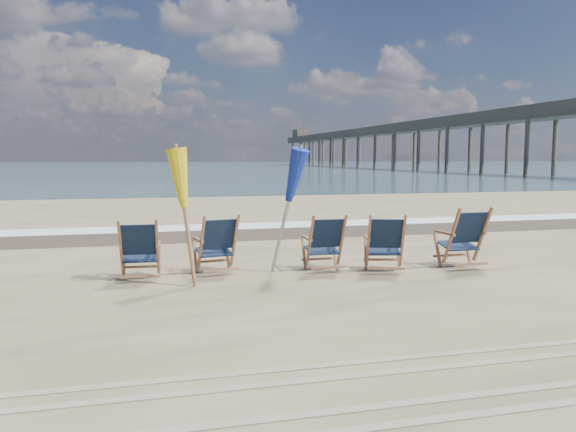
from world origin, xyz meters
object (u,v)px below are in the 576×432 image
beach_chair_0 (158,249)px  beach_chair_2 (342,242)px  umbrella_blue (285,178)px  umbrella_yellow (186,185)px  fishing_pier (410,140)px  beach_chair_1 (235,243)px  beach_chair_4 (483,237)px  beach_chair_3 (403,243)px

beach_chair_0 → beach_chair_2: 2.96m
umbrella_blue → umbrella_yellow: bearing=-162.0°
beach_chair_0 → beach_chair_2: (2.96, -0.02, 0.00)m
umbrella_blue → fishing_pier: fishing_pier is taller
beach_chair_1 → fishing_pier: 81.90m
beach_chair_2 → umbrella_yellow: (-2.55, -0.46, 1.00)m
beach_chair_2 → beach_chair_4: (2.40, -0.33, 0.05)m
beach_chair_2 → fishing_pier: fishing_pier is taller
beach_chair_4 → beach_chair_1: bearing=-10.5°
beach_chair_4 → beach_chair_0: bearing=-5.8°
beach_chair_3 → beach_chair_0: bearing=9.2°
beach_chair_3 → umbrella_yellow: 3.59m
beach_chair_1 → beach_chair_4: 4.19m
beach_chair_0 → umbrella_yellow: 1.19m
beach_chair_1 → beach_chair_2: bearing=160.5°
beach_chair_0 → beach_chair_3: (3.86, -0.41, 0.01)m
beach_chair_2 → fishing_pier: size_ratio=0.01×
beach_chair_3 → fishing_pier: 81.29m
fishing_pier → umbrella_blue: bearing=-117.9°
beach_chair_2 → umbrella_yellow: umbrella_yellow is taller
beach_chair_4 → fishing_pier: size_ratio=0.01×
beach_chair_3 → fishing_pier: bearing=-101.2°
beach_chair_3 → umbrella_blue: umbrella_blue is taller
beach_chair_0 → beach_chair_2: size_ratio=0.99×
umbrella_blue → fishing_pier: 81.69m
beach_chair_4 → umbrella_yellow: size_ratio=0.53×
beach_chair_4 → umbrella_blue: size_ratio=0.52×
umbrella_yellow → fishing_pier: fishing_pier is taller
beach_chair_1 → beach_chair_3: (2.64, -0.67, -0.00)m
beach_chair_0 → beach_chair_2: beach_chair_2 is taller
beach_chair_3 → umbrella_yellow: (-3.45, -0.07, 0.99)m
beach_chair_1 → umbrella_yellow: bearing=32.1°
beach_chair_0 → fishing_pier: bearing=-114.5°
fishing_pier → beach_chair_0: bearing=-119.1°
beach_chair_0 → umbrella_blue: bearing=-174.4°
beach_chair_0 → umbrella_yellow: umbrella_yellow is taller
umbrella_blue → beach_chair_0: bearing=-179.0°
beach_chair_1 → beach_chair_2: (1.74, -0.28, -0.01)m
beach_chair_0 → beach_chair_4: bearing=-179.2°
umbrella_yellow → fishing_pier: (39.74, 72.69, 3.17)m
beach_chair_1 → beach_chair_0: bearing=1.6°
beach_chair_3 → beach_chair_2: bearing=-8.2°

